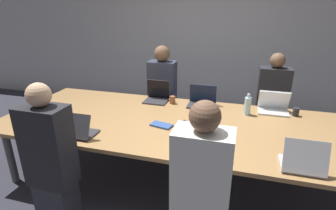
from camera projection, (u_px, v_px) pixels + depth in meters
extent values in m
plane|color=#2D2D38|center=(178.00, 177.00, 3.15)|extent=(24.00, 24.00, 0.00)
cube|color=#ADADB2|center=(210.00, 37.00, 4.76)|extent=(12.00, 0.06, 2.80)
cube|color=#9E7547|center=(179.00, 124.00, 2.90)|extent=(4.01, 1.54, 0.04)
cylinder|color=#4C4C51|center=(10.00, 155.00, 2.97)|extent=(0.08, 0.08, 0.69)
cylinder|color=#4C4C51|center=(73.00, 116.00, 4.03)|extent=(0.08, 0.08, 0.69)
cube|color=#333338|center=(81.00, 134.00, 2.61)|extent=(0.31, 0.24, 0.02)
cube|color=#333338|center=(74.00, 126.00, 2.49)|extent=(0.31, 0.11, 0.22)
cube|color=#0F1933|center=(75.00, 126.00, 2.50)|extent=(0.31, 0.11, 0.22)
cube|color=#2D2D38|center=(58.00, 203.00, 2.43)|extent=(0.32, 0.24, 0.45)
cube|color=#232328|center=(48.00, 147.00, 2.22)|extent=(0.40, 0.24, 0.73)
sphere|color=tan|center=(39.00, 95.00, 2.05)|extent=(0.20, 0.20, 0.20)
cube|color=#333338|center=(156.00, 101.00, 3.50)|extent=(0.30, 0.25, 0.02)
cube|color=#333338|center=(158.00, 89.00, 3.56)|extent=(0.31, 0.04, 0.25)
cube|color=black|center=(158.00, 89.00, 3.55)|extent=(0.30, 0.04, 0.25)
cube|color=#2D2D38|center=(163.00, 121.00, 4.13)|extent=(0.32, 0.24, 0.45)
cube|color=#33384C|center=(162.00, 86.00, 3.92)|extent=(0.40, 0.24, 0.73)
sphere|color=brown|center=(162.00, 53.00, 3.75)|extent=(0.23, 0.23, 0.23)
cylinder|color=brown|center=(173.00, 100.00, 3.43)|extent=(0.07, 0.07, 0.10)
cube|color=#B7B7BC|center=(273.00, 112.00, 3.14)|extent=(0.35, 0.24, 0.02)
cube|color=#B7B7BC|center=(274.00, 100.00, 3.18)|extent=(0.36, 0.09, 0.23)
cube|color=silver|center=(274.00, 100.00, 3.17)|extent=(0.35, 0.09, 0.23)
cube|color=#2D2D38|center=(267.00, 134.00, 3.74)|extent=(0.32, 0.24, 0.45)
cube|color=#232328|center=(272.00, 94.00, 3.53)|extent=(0.40, 0.24, 0.73)
sphere|color=brown|center=(278.00, 60.00, 3.37)|extent=(0.19, 0.19, 0.19)
cylinder|color=#232328|center=(296.00, 112.00, 3.04)|extent=(0.07, 0.07, 0.10)
cylinder|color=#ADD1E0|center=(247.00, 106.00, 3.06)|extent=(0.08, 0.08, 0.21)
cylinder|color=#ADD1E0|center=(249.00, 96.00, 3.01)|extent=(0.03, 0.03, 0.05)
cube|color=#333338|center=(201.00, 106.00, 3.33)|extent=(0.34, 0.24, 0.02)
cube|color=#333338|center=(203.00, 93.00, 3.39)|extent=(0.35, 0.03, 0.24)
cube|color=#0F1933|center=(203.00, 94.00, 3.38)|extent=(0.34, 0.03, 0.24)
cube|color=silver|center=(204.00, 151.00, 2.30)|extent=(0.32, 0.22, 0.02)
cube|color=silver|center=(203.00, 144.00, 2.16)|extent=(0.33, 0.05, 0.23)
cube|color=silver|center=(203.00, 144.00, 2.17)|extent=(0.32, 0.05, 0.22)
cube|color=silver|center=(202.00, 179.00, 1.81)|extent=(0.40, 0.24, 0.73)
sphere|color=brown|center=(205.00, 116.00, 1.64)|extent=(0.21, 0.21, 0.21)
cylinder|color=white|center=(177.00, 145.00, 2.35)|extent=(0.08, 0.08, 0.08)
cube|color=#B7B7BC|center=(300.00, 166.00, 2.09)|extent=(0.31, 0.26, 0.02)
cube|color=#B7B7BC|center=(306.00, 157.00, 1.95)|extent=(0.32, 0.09, 0.25)
cube|color=black|center=(306.00, 157.00, 1.96)|extent=(0.31, 0.09, 0.25)
cube|color=black|center=(186.00, 125.00, 2.77)|extent=(0.12, 0.15, 0.05)
cube|color=#2D4C8C|center=(161.00, 125.00, 2.79)|extent=(0.25, 0.17, 0.02)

